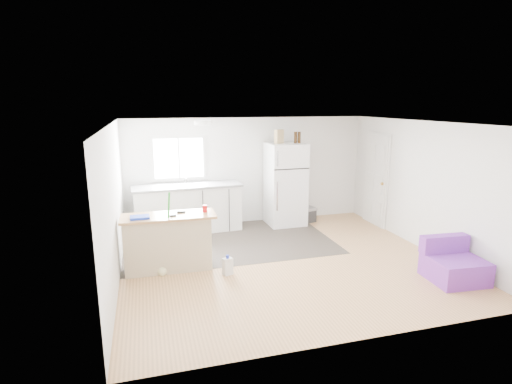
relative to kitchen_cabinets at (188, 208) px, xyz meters
The scene contains 19 objects.
room 2.67m from the kitchen_cabinets, 56.34° to the right, with size 5.51×5.01×2.41m.
vinyl_zone 1.25m from the kitchen_cabinets, 51.84° to the right, with size 4.05×2.50×0.00m, color #312B25.
window 1.09m from the kitchen_cabinets, 109.49° to the left, with size 1.18×0.06×0.98m.
interior_door 4.23m from the kitchen_cabinets, ahead, with size 0.11×0.92×2.10m.
ceiling_fixture 2.08m from the kitchen_cabinets, 76.36° to the right, with size 0.30×0.30×0.07m, color white.
kitchen_cabinets is the anchor object (origin of this frame).
peninsula 2.02m from the kitchen_cabinets, 105.48° to the right, with size 1.53×0.61×0.94m.
refrigerator 2.23m from the kitchen_cabinets, ahead, with size 0.83×0.79×1.85m.
cooler 2.72m from the kitchen_cabinets, ahead, with size 0.50×0.40×0.34m.
purple_seat 5.16m from the kitchen_cabinets, 43.58° to the right, with size 0.85×0.80×0.65m.
cleaner_jug 2.49m from the kitchen_cabinets, 81.56° to the right, with size 0.18×0.15×0.33m.
mop 2.25m from the kitchen_cabinets, 106.40° to the right, with size 0.26×0.38×1.38m.
red_cup 1.98m from the kitchen_cabinets, 87.28° to the right, with size 0.08×0.08×0.12m, color red.
blue_tray 2.27m from the kitchen_cabinets, 115.47° to the right, with size 0.30×0.22×0.04m, color #132EB8.
tool_a 1.93m from the kitchen_cabinets, 98.98° to the right, with size 0.14×0.05×0.03m, color black.
tool_b 2.13m from the kitchen_cabinets, 102.26° to the right, with size 0.10×0.04×0.03m, color black.
cardboard_box 2.50m from the kitchen_cabinets, ahead, with size 0.20×0.10×0.30m, color tan.
bottle_left 2.80m from the kitchen_cabinets, ahead, with size 0.07×0.07×0.25m, color #321D09.
bottle_right 2.87m from the kitchen_cabinets, ahead, with size 0.07×0.07×0.25m, color #321D09.
Camera 1 is at (-2.25, -6.20, 2.74)m, focal length 28.00 mm.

